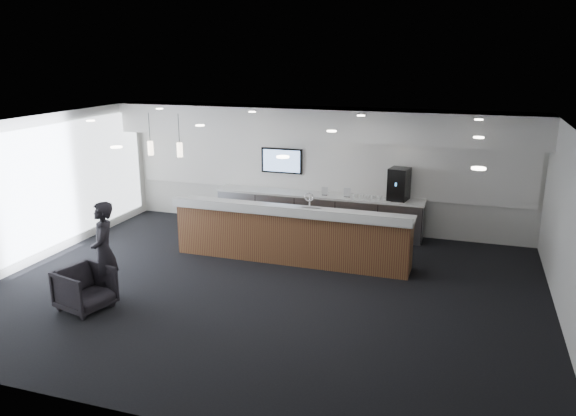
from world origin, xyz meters
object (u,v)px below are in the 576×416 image
(service_counter, at_px, (291,234))
(coffee_machine, at_px, (399,184))
(armchair, at_px, (85,289))
(lounge_guest, at_px, (104,251))

(service_counter, xyz_separation_m, coffee_machine, (1.91, 2.11, 0.74))
(coffee_machine, relative_size, armchair, 0.92)
(armchair, bearing_deg, lounge_guest, 4.44)
(coffee_machine, bearing_deg, service_counter, -122.11)
(coffee_machine, xyz_separation_m, armchair, (-4.51, -5.41, -0.95))
(lounge_guest, bearing_deg, coffee_machine, 108.06)
(service_counter, xyz_separation_m, armchair, (-2.59, -3.30, -0.21))
(service_counter, height_order, coffee_machine, coffee_machine)
(service_counter, distance_m, lounge_guest, 3.79)
(service_counter, bearing_deg, coffee_machine, 48.19)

